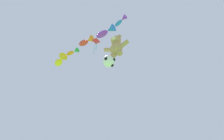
% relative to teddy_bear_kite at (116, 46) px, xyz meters
% --- Properties ---
extents(teddy_bear_kite, '(2.41, 1.06, 2.44)m').
position_rel_teddy_bear_kite_xyz_m(teddy_bear_kite, '(0.00, 0.00, 0.00)').
color(teddy_bear_kite, tan).
extents(soccer_ball_kite, '(1.10, 1.09, 1.01)m').
position_rel_teddy_bear_kite_xyz_m(soccer_ball_kite, '(-0.65, -0.08, -1.54)').
color(soccer_ball_kite, white).
extents(fish_kite_cobalt, '(1.45, 0.90, 0.46)m').
position_rel_teddy_bear_kite_xyz_m(fish_kite_cobalt, '(0.78, -0.45, 2.56)').
color(fish_kite_cobalt, blue).
extents(fish_kite_violet, '(2.36, 1.02, 0.83)m').
position_rel_teddy_bear_kite_xyz_m(fish_kite_violet, '(-1.36, 0.50, 3.26)').
color(fish_kite_violet, purple).
extents(fish_kite_crimson, '(2.00, 0.91, 0.86)m').
position_rel_teddy_bear_kite_xyz_m(fish_kite_crimson, '(-4.24, 0.94, 3.71)').
color(fish_kite_crimson, red).
extents(fish_kite_tangerine, '(1.76, 0.64, 0.62)m').
position_rel_teddy_bear_kite_xyz_m(fish_kite_tangerine, '(-6.52, 1.29, 3.30)').
color(fish_kite_tangerine, orange).
extents(fish_kite_goldfin, '(2.46, 1.82, 1.08)m').
position_rel_teddy_bear_kite_xyz_m(fish_kite_goldfin, '(-8.65, 1.48, 2.95)').
color(fish_kite_goldfin, yellow).
extents(diamond_kite, '(0.72, 0.73, 2.58)m').
position_rel_teddy_bear_kite_xyz_m(diamond_kite, '(-3.10, 1.22, 3.21)').
color(diamond_kite, red).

